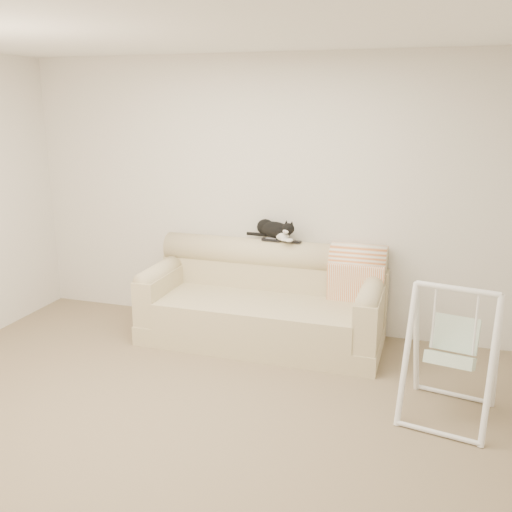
{
  "coord_description": "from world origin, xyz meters",
  "views": [
    {
      "loc": [
        1.48,
        -3.19,
        2.17
      ],
      "look_at": [
        0.07,
        1.27,
        0.9
      ],
      "focal_mm": 40.0,
      "sensor_mm": 36.0,
      "label": 1
    }
  ],
  "objects": [
    {
      "name": "room_shell",
      "position": [
        0.0,
        0.0,
        1.53
      ],
      "size": [
        5.04,
        4.04,
        2.6
      ],
      "color": "beige",
      "rests_on": "ground"
    },
    {
      "name": "throw_blanket",
      "position": [
        0.86,
        1.84,
        0.72
      ],
      "size": [
        0.51,
        0.38,
        0.58
      ],
      "color": "orange",
      "rests_on": "sofa"
    },
    {
      "name": "remote_b",
      "position": [
        0.24,
        1.84,
        0.91
      ],
      "size": [
        0.18,
        0.08,
        0.02
      ],
      "color": "black",
      "rests_on": "sofa"
    },
    {
      "name": "tuxedo_cat",
      "position": [
        0.06,
        1.88,
        1.0
      ],
      "size": [
        0.51,
        0.34,
        0.2
      ],
      "color": "black",
      "rests_on": "sofa"
    },
    {
      "name": "remote_a",
      "position": [
        0.04,
        1.84,
        0.91
      ],
      "size": [
        0.18,
        0.06,
        0.03
      ],
      "color": "black",
      "rests_on": "sofa"
    },
    {
      "name": "ground_plane",
      "position": [
        0.0,
        0.0,
        0.0
      ],
      "size": [
        5.0,
        5.0,
        0.0
      ],
      "primitive_type": "plane",
      "color": "brown",
      "rests_on": "ground"
    },
    {
      "name": "baby_swing",
      "position": [
        1.68,
        0.69,
        0.49
      ],
      "size": [
        0.7,
        0.73,
        0.98
      ],
      "color": "white",
      "rests_on": "ground"
    },
    {
      "name": "sofa",
      "position": [
        0.04,
        1.62,
        0.35
      ],
      "size": [
        2.2,
        0.93,
        0.9
      ],
      "color": "tan",
      "rests_on": "ground"
    }
  ]
}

